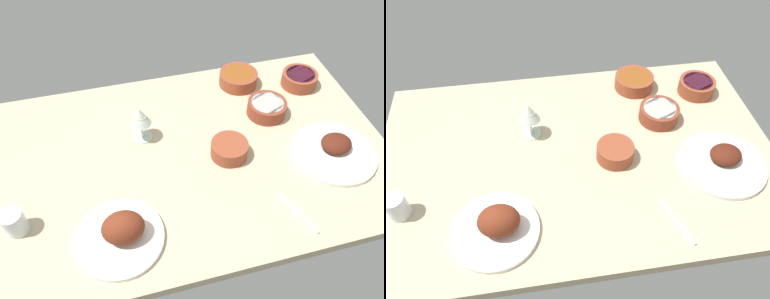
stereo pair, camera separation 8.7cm
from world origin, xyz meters
The scene contains 10 objects.
dining_table centered at (0.00, 0.00, 2.00)cm, with size 140.00×90.00×4.00cm, color #C6B28E.
plate_center_main centered at (48.40, -12.69, 5.67)cm, with size 29.31×29.31×6.54cm.
plate_near_viewer centered at (-28.09, -26.95, 7.43)cm, with size 26.37×26.37×10.68cm.
bowl_onions centered at (53.00, 25.75, 7.13)cm, with size 14.47×14.47×5.76cm.
bowl_cream centered at (33.10, 12.71, 7.05)cm, with size 14.91×14.91×5.61cm.
bowl_soup centered at (28.53, 32.72, 7.06)cm, with size 15.76×15.76×5.63cm.
bowl_pasta centered at (12.40, -3.85, 7.09)cm, with size 12.91×12.91×5.69cm.
wine_glass centered at (-15.54, 12.06, 13.93)cm, with size 7.60×7.60×14.00cm.
water_tumbler centered at (-57.86, -16.11, 8.13)cm, with size 6.62×6.62×8.27cm, color silver.
fork_loose centered at (25.70, -32.19, 4.40)cm, with size 16.86×0.90×0.80cm, color silver.
Camera 2 is at (-13.02, -84.16, 103.15)cm, focal length 34.50 mm.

